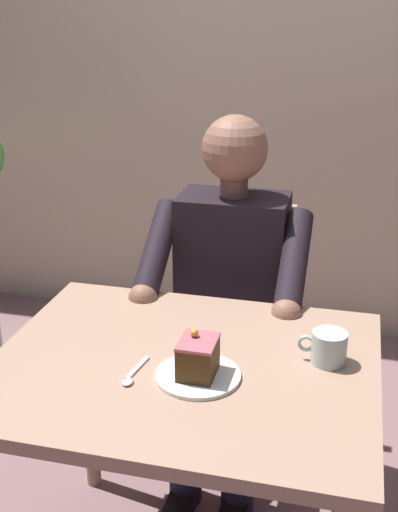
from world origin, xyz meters
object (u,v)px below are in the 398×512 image
dining_table (184,393)px  coffee_cup (328,347)px  cake_slice (198,357)px  dessert_spoon (132,375)px  seated_person (227,298)px  chair (236,317)px

dining_table → coffee_cup: bearing=-166.3°
dining_table → cake_slice: (-0.05, 0.06, 0.15)m
dining_table → dessert_spoon: dessert_spoon is taller
dining_table → dessert_spoon: (0.10, 0.10, 0.10)m
seated_person → dessert_spoon: size_ratio=8.81×
cake_slice → coffee_cup: size_ratio=0.89×
cake_slice → dining_table: bearing=-49.0°
chair → cake_slice: bearing=93.9°
chair → seated_person: size_ratio=0.73×
dining_table → chair: bearing=-90.0°
dining_table → coffee_cup: 0.39m
seated_person → dessert_spoon: seated_person is taller
cake_slice → coffee_cup: 0.33m
dining_table → dessert_spoon: size_ratio=6.77×
seated_person → dining_table: bearing=90.0°
chair → cake_slice: 0.85m
dining_table → seated_person: seated_person is taller
dining_table → cake_slice: cake_slice is taller
cake_slice → seated_person: bearing=-85.0°
cake_slice → coffee_cup: (-0.30, -0.15, -0.01)m
seated_person → coffee_cup: 0.60m
cake_slice → coffee_cup: cake_slice is taller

